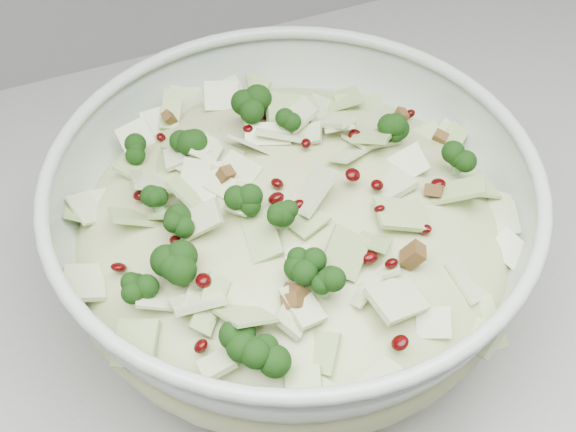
{
  "coord_description": "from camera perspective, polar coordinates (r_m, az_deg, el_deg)",
  "views": [
    {
      "loc": [
        0.2,
        1.23,
        1.45
      ],
      "look_at": [
        0.35,
        1.6,
        1.01
      ],
      "focal_mm": 50.0,
      "sensor_mm": 36.0,
      "label": 1
    }
  ],
  "objects": [
    {
      "name": "mixing_bowl",
      "position": [
        0.62,
        0.32,
        -1.48
      ],
      "size": [
        0.44,
        0.44,
        0.15
      ],
      "rotation": [
        0.0,
        0.0,
        0.26
      ],
      "color": "#B9CBBB",
      "rests_on": "counter"
    },
    {
      "name": "salad",
      "position": [
        0.6,
        0.33,
        -0.0
      ],
      "size": [
        0.35,
        0.35,
        0.15
      ],
      "rotation": [
        0.0,
        0.0,
        0.02
      ],
      "color": "#C5D18F",
      "rests_on": "mixing_bowl"
    }
  ]
}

